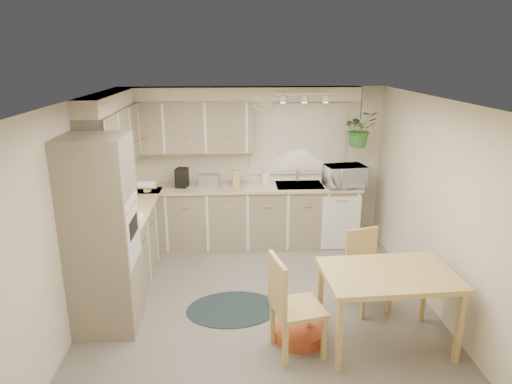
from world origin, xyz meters
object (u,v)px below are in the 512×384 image
chair_back (369,272)px  microwave (345,174)px  pet_bed (299,333)px  dining_table (386,309)px  braided_rug (233,309)px  chair_left (298,305)px

chair_back → microwave: 2.00m
chair_back → pet_bed: (-0.88, -0.56, -0.40)m
dining_table → pet_bed: (-0.85, 0.13, -0.34)m
microwave → pet_bed: bearing=-122.1°
dining_table → chair_back: size_ratio=1.39×
braided_rug → microwave: microwave is taller
chair_left → braided_rug: bearing=-154.6°
pet_bed → chair_left: bearing=-104.2°
microwave → chair_left: bearing=-121.5°
braided_rug → microwave: bearing=47.2°
dining_table → chair_left: (-0.90, -0.08, 0.11)m
braided_rug → chair_back: bearing=-1.5°
dining_table → pet_bed: 0.92m
dining_table → pet_bed: size_ratio=2.35×
braided_rug → chair_left: bearing=-51.6°
braided_rug → dining_table: bearing=-25.4°
dining_table → braided_rug: (-1.54, 0.73, -0.40)m
dining_table → braided_rug: size_ratio=1.19×
chair_left → microwave: (1.06, 2.65, 0.62)m
chair_left → pet_bed: size_ratio=1.90×
chair_back → pet_bed: size_ratio=1.70×
chair_back → microwave: (0.13, 1.88, 0.68)m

